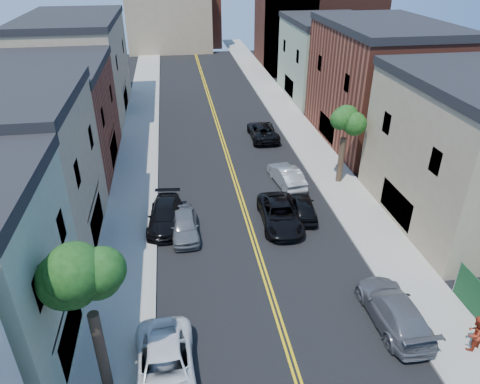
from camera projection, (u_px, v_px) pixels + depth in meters
name	position (u px, v px, depth m)	size (l,w,h in m)	color
sidewalk_left	(138.00, 144.00, 40.76)	(3.20, 100.00, 0.15)	gray
sidewalk_right	(303.00, 134.00, 42.88)	(3.20, 100.00, 0.15)	gray
curb_left	(157.00, 143.00, 41.00)	(0.30, 100.00, 0.15)	gray
curb_right	(285.00, 135.00, 42.65)	(0.30, 100.00, 0.15)	gray
bldg_left_tan_near	(6.00, 181.00, 24.85)	(9.00, 10.00, 9.00)	#998466
bldg_left_brick	(51.00, 122.00, 34.58)	(9.00, 12.00, 8.00)	brown
bldg_left_tan_far	(78.00, 69.00, 46.28)	(9.00, 16.00, 9.50)	#998466
bldg_right_tan	(471.00, 156.00, 27.75)	(9.00, 12.00, 9.00)	#998466
bldg_right_brick	(378.00, 87.00, 39.57)	(9.00, 14.00, 10.00)	brown
bldg_right_palegrn	(327.00, 61.00, 52.01)	(9.00, 12.00, 8.50)	gray
church	(311.00, 16.00, 63.85)	(16.20, 14.20, 22.60)	#4C2319
backdrop_left	(169.00, 14.00, 74.61)	(14.00, 8.00, 12.00)	#998466
backdrop_center	(191.00, 17.00, 79.08)	(10.00, 8.00, 10.00)	brown
tree_left_mid	(82.00, 261.00, 15.18)	(5.20, 5.20, 9.29)	#312518
tree_right_far	(347.00, 111.00, 31.49)	(4.40, 4.40, 8.03)	#312518
white_pickup	(165.00, 369.00, 18.26)	(2.50, 5.43, 1.51)	white
grey_car_left	(185.00, 225.00, 27.72)	(1.69, 4.20, 1.43)	slate
black_car_left	(165.00, 215.00, 28.71)	(2.03, 4.99, 1.45)	black
grey_car_right	(394.00, 310.00, 21.19)	(2.17, 5.34, 1.55)	#5A5C62
black_car_right	(303.00, 207.00, 29.75)	(1.60, 3.97, 1.35)	black
silver_car_right	(287.00, 176.00, 33.64)	(1.58, 4.54, 1.49)	#A4A8AC
dark_car_right_far	(263.00, 131.00, 41.79)	(2.45, 5.32, 1.48)	black
black_suv_lane	(280.00, 214.00, 28.80)	(2.45, 5.31, 1.48)	black
pedestrian_right	(475.00, 333.00, 19.52)	(0.89, 0.69, 1.83)	#9E2C18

